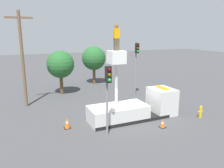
# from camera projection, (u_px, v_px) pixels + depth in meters

# --- Properties ---
(ground_plane) EXTENTS (120.00, 120.00, 0.00)m
(ground_plane) POSITION_uv_depth(u_px,v_px,m) (128.00, 119.00, 16.76)
(ground_plane) COLOR #424244
(bucket_truck) EXTENTS (7.01, 2.19, 5.24)m
(bucket_truck) POSITION_uv_depth(u_px,v_px,m) (135.00, 107.00, 16.78)
(bucket_truck) COLOR black
(bucket_truck) RESTS_ON ground
(worker) EXTENTS (0.40, 0.26, 1.75)m
(worker) POSITION_uv_depth(u_px,v_px,m) (116.00, 38.00, 14.98)
(worker) COLOR brown
(worker) RESTS_ON bucket_truck
(traffic_light_pole) EXTENTS (0.34, 0.57, 4.67)m
(traffic_light_pole) POSITION_uv_depth(u_px,v_px,m) (108.00, 86.00, 13.27)
(traffic_light_pole) COLOR gray
(traffic_light_pole) RESTS_ON ground
(traffic_light_across) EXTENTS (0.34, 0.57, 5.63)m
(traffic_light_across) POSITION_uv_depth(u_px,v_px,m) (137.00, 58.00, 22.11)
(traffic_light_across) COLOR gray
(traffic_light_across) RESTS_ON ground
(fire_hydrant) EXTENTS (0.47, 0.23, 0.96)m
(fire_hydrant) POSITION_uv_depth(u_px,v_px,m) (200.00, 112.00, 16.97)
(fire_hydrant) COLOR gold
(fire_hydrant) RESTS_ON ground
(traffic_cone_rear) EXTENTS (0.44, 0.44, 0.78)m
(traffic_cone_rear) POSITION_uv_depth(u_px,v_px,m) (67.00, 123.00, 15.05)
(traffic_cone_rear) COLOR black
(traffic_cone_rear) RESTS_ON ground
(traffic_cone_curbside) EXTENTS (0.40, 0.40, 0.60)m
(traffic_cone_curbside) POSITION_uv_depth(u_px,v_px,m) (163.00, 124.00, 15.19)
(traffic_cone_curbside) COLOR black
(traffic_cone_curbside) RESTS_ON ground
(tree_left_bg) EXTENTS (3.04, 3.04, 4.82)m
(tree_left_bg) POSITION_uv_depth(u_px,v_px,m) (94.00, 58.00, 27.98)
(tree_left_bg) COLOR brown
(tree_left_bg) RESTS_ON ground
(tree_right_bg) EXTENTS (2.89, 2.89, 4.67)m
(tree_right_bg) POSITION_uv_depth(u_px,v_px,m) (60.00, 65.00, 23.00)
(tree_right_bg) COLOR brown
(tree_right_bg) RESTS_ON ground
(utility_pole) EXTENTS (2.20, 0.26, 8.29)m
(utility_pole) POSITION_uv_depth(u_px,v_px,m) (22.00, 57.00, 18.75)
(utility_pole) COLOR brown
(utility_pole) RESTS_ON ground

